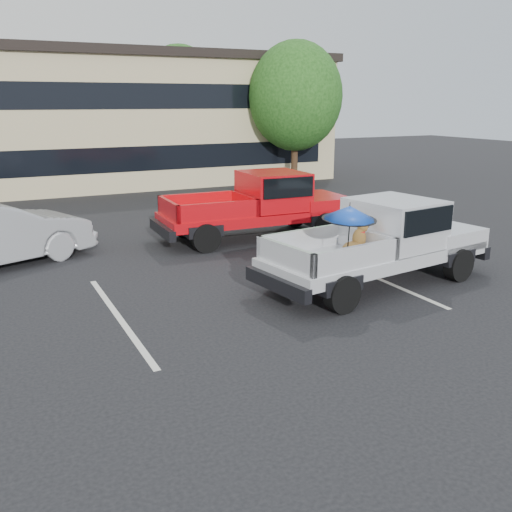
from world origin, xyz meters
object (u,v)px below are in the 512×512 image
object	(u,v)px
tree_right	(295,96)
tree_back	(180,93)
red_pickup	(268,202)
silver_pickup	(387,237)

from	to	relation	value
tree_right	tree_back	xyz separation A→B (m)	(-3.00, 8.00, 0.20)
tree_back	tree_right	bearing A→B (deg)	-69.44
tree_right	red_pickup	bearing A→B (deg)	-124.23
tree_right	tree_back	distance (m)	8.55
silver_pickup	tree_back	bearing A→B (deg)	74.29
tree_back	silver_pickup	distance (m)	22.92
red_pickup	silver_pickup	bearing A→B (deg)	-84.43
tree_right	red_pickup	world-z (taller)	tree_right
tree_right	red_pickup	size ratio (longest dim) A/B	1.13
tree_back	silver_pickup	world-z (taller)	tree_back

